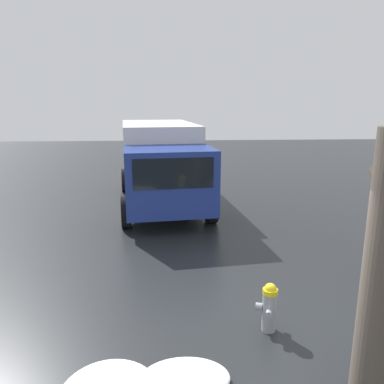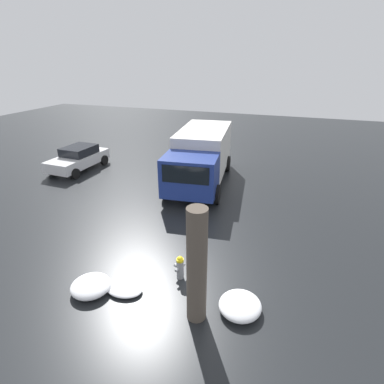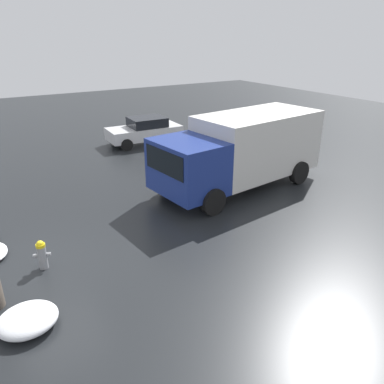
% 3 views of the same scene
% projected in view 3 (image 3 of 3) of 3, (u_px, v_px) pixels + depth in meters
% --- Properties ---
extents(ground_plane, '(60.00, 60.00, 0.00)m').
position_uv_depth(ground_plane, '(44.00, 268.00, 9.52)').
color(ground_plane, black).
extents(fire_hydrant, '(0.43, 0.33, 0.79)m').
position_uv_depth(fire_hydrant, '(42.00, 254.00, 9.36)').
color(fire_hydrant, gray).
rests_on(fire_hydrant, ground_plane).
extents(delivery_truck, '(6.98, 3.32, 2.73)m').
position_uv_depth(delivery_truck, '(242.00, 149.00, 14.04)').
color(delivery_truck, navy).
rests_on(delivery_truck, ground_plane).
extents(parked_car, '(3.93, 2.05, 1.38)m').
position_uv_depth(parked_car, '(145.00, 130.00, 20.00)').
color(parked_car, silver).
rests_on(parked_car, ground_plane).
extents(snow_pile_by_hydrant, '(1.21, 1.14, 0.35)m').
position_uv_depth(snow_pile_by_hydrant, '(27.00, 320.00, 7.54)').
color(snow_pile_by_hydrant, white).
rests_on(snow_pile_by_hydrant, ground_plane).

